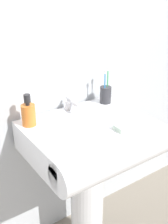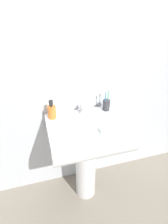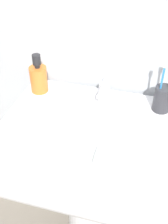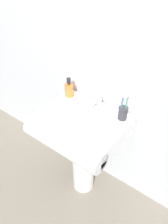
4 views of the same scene
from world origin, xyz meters
name	(u,v)px [view 1 (image 1 of 4)]	position (x,y,z in m)	size (l,w,h in m)	color
wall_back	(57,41)	(0.00, 0.27, 1.20)	(5.00, 0.05, 2.40)	silver
sink_pedestal	(87,199)	(0.00, 0.00, 0.34)	(0.19, 0.19, 0.69)	white
sink_basin	(94,141)	(0.00, -0.06, 0.76)	(0.61, 0.53, 0.15)	white
faucet	(71,104)	(0.01, 0.17, 0.88)	(0.04, 0.12, 0.07)	silver
toothbrush_cup	(106,94)	(0.23, 0.15, 0.89)	(0.06, 0.06, 0.21)	#38383D
soap_bottle	(29,114)	(-0.25, 0.14, 0.90)	(0.07, 0.07, 0.16)	orange
bar_soap	(122,128)	(0.09, -0.15, 0.85)	(0.07, 0.06, 0.02)	silver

